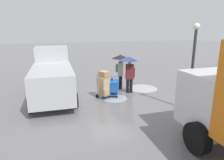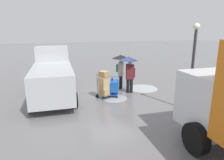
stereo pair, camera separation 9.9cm
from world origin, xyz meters
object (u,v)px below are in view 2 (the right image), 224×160
pedestrian_black_side (129,66)px  street_lamp (193,59)px  pedestrian_pink_side (121,64)px  shopping_cart_vendor (114,86)px  hand_dolly_boxes (104,84)px  cargo_van_parked_right (53,76)px

pedestrian_black_side → street_lamp: size_ratio=0.56×
pedestrian_pink_side → pedestrian_black_side: size_ratio=1.00×
shopping_cart_vendor → hand_dolly_boxes: bearing=19.3°
hand_dolly_boxes → street_lamp: bearing=141.2°
shopping_cart_vendor → street_lamp: street_lamp is taller
cargo_van_parked_right → pedestrian_black_side: bearing=172.7°
pedestrian_black_side → cargo_van_parked_right: bearing=-7.3°
cargo_van_parked_right → street_lamp: (-5.86, 3.75, 1.19)m
cargo_van_parked_right → street_lamp: bearing=147.4°
cargo_van_parked_right → hand_dolly_boxes: cargo_van_parked_right is taller
pedestrian_pink_side → pedestrian_black_side: same height
cargo_van_parked_right → pedestrian_black_side: (-4.18, 0.54, 0.41)m
pedestrian_pink_side → shopping_cart_vendor: bearing=56.4°
pedestrian_pink_side → hand_dolly_boxes: bearing=45.8°
hand_dolly_boxes → pedestrian_black_side: bearing=-161.2°
pedestrian_pink_side → pedestrian_black_side: bearing=100.0°
pedestrian_pink_side → pedestrian_black_side: (-0.17, 0.95, 0.01)m
cargo_van_parked_right → pedestrian_black_side: cargo_van_parked_right is taller
pedestrian_black_side → street_lamp: bearing=117.7°
cargo_van_parked_right → pedestrian_black_side: size_ratio=2.51×
street_lamp → shopping_cart_vendor: bearing=-46.6°
hand_dolly_boxes → pedestrian_pink_side: 2.22m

